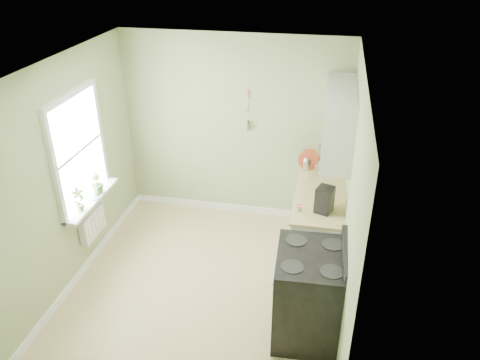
% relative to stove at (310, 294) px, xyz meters
% --- Properties ---
extents(floor, '(3.20, 3.60, 0.02)m').
position_rel_stove_xyz_m(floor, '(-1.28, 0.48, -0.53)').
color(floor, tan).
rests_on(floor, ground).
extents(ceiling, '(3.20, 3.60, 0.02)m').
position_rel_stove_xyz_m(ceiling, '(-1.28, 0.48, 2.19)').
color(ceiling, white).
rests_on(ceiling, wall_back).
extents(wall_back, '(3.20, 0.02, 2.70)m').
position_rel_stove_xyz_m(wall_back, '(-1.28, 2.29, 0.83)').
color(wall_back, '#90A16E').
rests_on(wall_back, floor).
extents(wall_left, '(0.02, 3.60, 2.70)m').
position_rel_stove_xyz_m(wall_left, '(-2.89, 0.48, 0.83)').
color(wall_left, '#90A16E').
rests_on(wall_left, floor).
extents(wall_right, '(0.02, 3.60, 2.70)m').
position_rel_stove_xyz_m(wall_right, '(0.33, 0.48, 0.83)').
color(wall_right, '#90A16E').
rests_on(wall_right, floor).
extents(base_cabinets, '(0.60, 1.60, 0.87)m').
position_rel_stove_xyz_m(base_cabinets, '(0.02, 1.48, -0.08)').
color(base_cabinets, silver).
rests_on(base_cabinets, floor).
extents(countertop, '(0.64, 1.60, 0.04)m').
position_rel_stove_xyz_m(countertop, '(0.01, 1.48, 0.37)').
color(countertop, '#D0BE7F').
rests_on(countertop, base_cabinets).
extents(upper_cabinets, '(0.35, 1.40, 0.80)m').
position_rel_stove_xyz_m(upper_cabinets, '(0.15, 1.58, 1.33)').
color(upper_cabinets, silver).
rests_on(upper_cabinets, wall_right).
extents(window, '(0.06, 1.14, 1.44)m').
position_rel_stove_xyz_m(window, '(-2.86, 0.78, 1.03)').
color(window, white).
rests_on(window, wall_left).
extents(window_sill, '(0.18, 1.14, 0.04)m').
position_rel_stove_xyz_m(window_sill, '(-2.79, 0.78, 0.36)').
color(window_sill, white).
rests_on(window_sill, wall_left).
extents(radiator, '(0.12, 0.50, 0.35)m').
position_rel_stove_xyz_m(radiator, '(-2.82, 0.73, 0.03)').
color(radiator, white).
rests_on(radiator, wall_left).
extents(wall_utensils, '(0.02, 0.14, 0.58)m').
position_rel_stove_xyz_m(wall_utensils, '(-1.08, 2.26, 1.05)').
color(wall_utensils, '#D0BE7F').
rests_on(wall_utensils, wall_back).
extents(stove, '(0.77, 0.86, 1.15)m').
position_rel_stove_xyz_m(stove, '(0.00, 0.00, 0.00)').
color(stove, black).
rests_on(stove, floor).
extents(stand_mixer, '(0.19, 0.31, 0.36)m').
position_rel_stove_xyz_m(stand_mixer, '(-0.01, 2.22, 0.55)').
color(stand_mixer, '#B2B2B7').
rests_on(stand_mixer, countertop).
extents(kettle, '(0.18, 0.11, 0.19)m').
position_rel_stove_xyz_m(kettle, '(-0.23, 2.08, 0.49)').
color(kettle, silver).
rests_on(kettle, countertop).
extents(coffee_maker, '(0.24, 0.25, 0.32)m').
position_rel_stove_xyz_m(coffee_maker, '(0.06, 1.03, 0.54)').
color(coffee_maker, black).
rests_on(coffee_maker, countertop).
extents(red_tray, '(0.31, 0.16, 0.31)m').
position_rel_stove_xyz_m(red_tray, '(-0.18, 2.08, 0.55)').
color(red_tray, '#B44527').
rests_on(red_tray, countertop).
extents(jar, '(0.07, 0.07, 0.07)m').
position_rel_stove_xyz_m(jar, '(-0.23, 0.98, 0.43)').
color(jar, beige).
rests_on(jar, countertop).
extents(plant_a, '(0.20, 0.20, 0.32)m').
position_rel_stove_xyz_m(plant_a, '(-2.78, 0.48, 0.54)').
color(plant_a, '#4C7A39').
rests_on(plant_a, window_sill).
extents(plant_b, '(0.20, 0.20, 0.28)m').
position_rel_stove_xyz_m(plant_b, '(-2.78, 0.91, 0.52)').
color(plant_b, '#4C7A39').
rests_on(plant_b, window_sill).
extents(plant_c, '(0.21, 0.21, 0.27)m').
position_rel_stove_xyz_m(plant_c, '(-2.78, 0.94, 0.52)').
color(plant_c, '#4C7A39').
rests_on(plant_c, window_sill).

